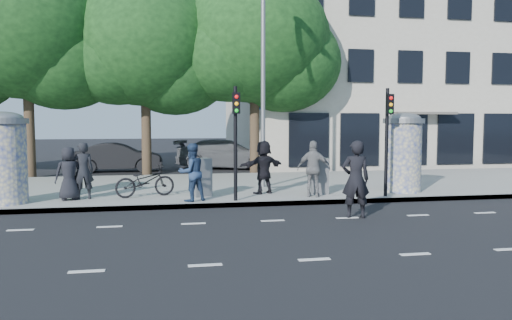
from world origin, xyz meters
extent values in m
plane|color=black|center=(0.00, 0.00, 0.00)|extent=(120.00, 120.00, 0.00)
cube|color=gray|center=(0.00, 7.50, 0.07)|extent=(40.00, 8.00, 0.15)
cube|color=slate|center=(0.00, 3.55, 0.07)|extent=(40.00, 0.10, 0.16)
cube|color=silver|center=(0.00, -2.20, 0.00)|extent=(32.00, 0.12, 0.01)
cube|color=silver|center=(0.00, 1.40, 0.00)|extent=(32.00, 0.12, 0.01)
cylinder|color=beige|center=(-7.20, 4.50, 1.30)|extent=(1.20, 1.20, 2.30)
cylinder|color=slate|center=(-7.20, 4.50, 2.53)|extent=(1.36, 1.36, 0.16)
ellipsoid|color=slate|center=(-7.20, 4.50, 2.61)|extent=(1.10, 1.10, 0.38)
cylinder|color=beige|center=(5.20, 4.70, 1.30)|extent=(1.20, 1.20, 2.30)
cylinder|color=slate|center=(5.20, 4.70, 2.53)|extent=(1.36, 1.36, 0.16)
ellipsoid|color=slate|center=(5.20, 4.70, 2.61)|extent=(1.10, 1.10, 0.38)
cylinder|color=black|center=(-0.60, 3.85, 1.85)|extent=(0.11, 0.11, 3.40)
cube|color=black|center=(-0.60, 3.67, 3.05)|extent=(0.22, 0.14, 0.62)
cylinder|color=black|center=(4.20, 3.85, 1.85)|extent=(0.11, 0.11, 3.40)
cube|color=black|center=(4.20, 3.67, 3.05)|extent=(0.22, 0.14, 0.62)
cylinder|color=slate|center=(0.80, 6.70, 4.15)|extent=(0.16, 0.16, 8.00)
cylinder|color=#38281C|center=(-8.50, 12.50, 2.36)|extent=(0.44, 0.44, 4.73)
ellipsoid|color=black|center=(-8.50, 12.50, 6.51)|extent=(7.20, 7.20, 6.12)
cylinder|color=#38281C|center=(-3.50, 12.70, 2.21)|extent=(0.44, 0.44, 4.41)
ellipsoid|color=black|center=(-3.50, 12.70, 6.08)|extent=(6.80, 6.80, 5.78)
cylinder|color=#38281C|center=(1.50, 12.30, 2.29)|extent=(0.44, 0.44, 4.59)
ellipsoid|color=black|center=(1.50, 12.30, 6.32)|extent=(7.00, 7.00, 5.95)
cube|color=#B5AC97|center=(12.00, 20.00, 6.00)|extent=(20.00, 15.00, 12.00)
cube|color=black|center=(12.00, 12.45, 1.60)|extent=(18.00, 0.10, 2.60)
cube|color=#59544C|center=(10.00, 12.10, 2.90)|extent=(3.20, 0.90, 0.12)
cube|color=#194C8C|center=(2.50, 12.45, 3.20)|extent=(1.60, 0.06, 0.30)
imported|color=black|center=(-5.52, 4.81, 0.96)|extent=(0.92, 0.76, 1.62)
imported|color=black|center=(-5.13, 4.94, 1.02)|extent=(0.72, 0.56, 1.74)
imported|color=navy|center=(-1.90, 3.96, 1.01)|extent=(1.03, 0.94, 1.72)
imported|color=slate|center=(1.91, 4.11, 1.03)|extent=(1.18, 0.93, 1.77)
imported|color=black|center=(0.50, 5.09, 1.02)|extent=(1.72, 1.17, 1.75)
imported|color=black|center=(2.21, 1.40, 1.02)|extent=(0.80, 0.58, 2.03)
imported|color=black|center=(-3.29, 5.07, 0.64)|extent=(1.18, 1.98, 0.98)
cube|color=slate|center=(-1.55, 4.89, 0.75)|extent=(0.70, 0.62, 1.20)
cube|color=slate|center=(2.30, 4.72, 0.73)|extent=(0.64, 0.52, 1.17)
imported|color=black|center=(-4.95, 14.68, 0.71)|extent=(1.53, 4.31, 1.42)
imported|color=#595B60|center=(0.51, 15.24, 0.77)|extent=(3.39, 5.65, 1.53)
camera|label=1|loc=(-2.67, -10.82, 2.55)|focal=35.00mm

